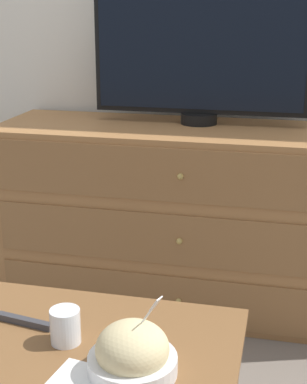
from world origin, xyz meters
The scene contains 7 objects.
ground_plane centered at (0.00, 0.00, 0.00)m, with size 12.00×12.00×0.00m, color #70665B.
dresser centered at (-0.01, -0.29, 0.38)m, with size 1.60×0.53×0.77m.
tv centered at (0.00, -0.19, 1.05)m, with size 0.88×0.15×0.55m.
coffee_table centered at (-0.09, -1.42, 0.38)m, with size 0.75×0.55×0.46m.
takeout_bowl centered at (0.06, -1.49, 0.50)m, with size 0.20×0.20×0.19m.
drink_cup centered at (-0.13, -1.40, 0.49)m, with size 0.07×0.07×0.09m.
remote_control centered at (-0.27, -1.35, 0.46)m, with size 0.16×0.05×0.02m.
Camera 1 is at (0.36, -2.58, 1.25)m, focal length 55.00 mm.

